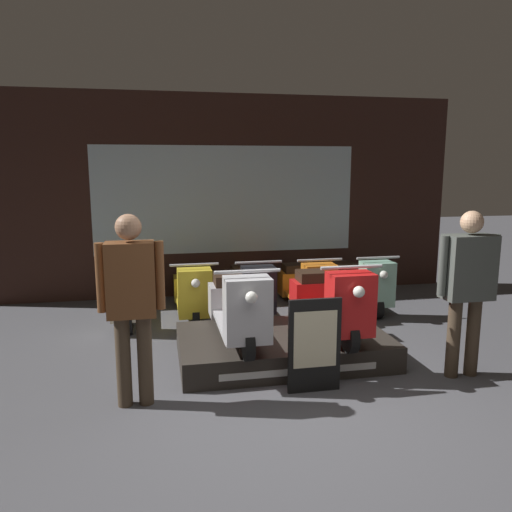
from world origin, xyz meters
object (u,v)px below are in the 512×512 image
price_sign_board (315,345)px  scooter_display_left (237,307)px  scooter_display_right (329,302)px  scooter_backrow_3 (306,287)px  scooter_backrow_0 (131,295)px  scooter_backrow_4 (359,284)px  scooter_backrow_1 (192,292)px  scooter_backrow_2 (250,289)px  person_right_browsing (468,279)px  person_left_browsing (131,296)px

price_sign_board → scooter_display_left: bearing=126.1°
scooter_display_right → scooter_backrow_3: bearing=80.8°
scooter_display_left → scooter_backrow_0: bearing=123.2°
scooter_backrow_4 → scooter_backrow_0: bearing=180.0°
scooter_backrow_1 → price_sign_board: size_ratio=1.90×
scooter_backrow_2 → person_right_browsing: size_ratio=1.02×
scooter_backrow_1 → person_right_browsing: bearing=-45.6°
scooter_backrow_3 → price_sign_board: bearing=-105.3°
scooter_backrow_4 → person_right_browsing: size_ratio=1.02×
scooter_backrow_2 → price_sign_board: size_ratio=1.90×
scooter_backrow_0 → person_right_browsing: size_ratio=1.02×
scooter_display_right → scooter_backrow_1: scooter_display_right is taller
scooter_display_right → scooter_backrow_1: 2.29m
person_right_browsing → price_sign_board: size_ratio=1.86×
scooter_backrow_0 → person_right_browsing: 4.26m
scooter_backrow_1 → scooter_display_left: bearing=-78.9°
scooter_backrow_0 → scooter_backrow_2: (1.66, 0.00, 0.00)m
scooter_display_left → scooter_backrow_4: size_ratio=1.00×
scooter_backrow_2 → person_right_browsing: 3.14m
scooter_display_left → price_sign_board: (0.59, -0.81, -0.17)m
scooter_backrow_4 → person_left_browsing: bearing=-141.0°
scooter_display_left → price_sign_board: bearing=-53.9°
scooter_backrow_1 → person_left_browsing: (-0.68, -2.57, 0.65)m
scooter_backrow_4 → person_right_browsing: bearing=-89.6°
scooter_backrow_1 → scooter_backrow_2: same height
scooter_backrow_0 → person_left_browsing: size_ratio=1.00×
price_sign_board → scooter_backrow_1: bearing=109.8°
scooter_backrow_2 → scooter_backrow_1: bearing=180.0°
scooter_backrow_1 → scooter_display_right: bearing=-53.0°
scooter_backrow_0 → person_left_browsing: bearing=-86.6°
scooter_backrow_1 → person_left_browsing: size_ratio=1.00×
person_right_browsing → scooter_backrow_2: bearing=123.2°
person_right_browsing → person_left_browsing: bearing=-180.0°
scooter_backrow_1 → person_right_browsing: size_ratio=1.02×
scooter_backrow_4 → person_right_browsing: person_right_browsing is taller
price_sign_board → person_left_browsing: bearing=178.0°
scooter_display_left → person_left_browsing: 1.33m
scooter_display_right → scooter_backrow_1: bearing=127.0°
scooter_backrow_4 → person_left_browsing: person_left_browsing is taller
scooter_backrow_1 → price_sign_board: price_sign_board is taller
scooter_backrow_3 → price_sign_board: 2.72m
scooter_backrow_3 → price_sign_board: size_ratio=1.90×
scooter_backrow_0 → scooter_backrow_3: bearing=0.0°
scooter_display_right → person_right_browsing: size_ratio=1.02×
scooter_backrow_4 → scooter_backrow_1: bearing=180.0°
scooter_backrow_1 → scooter_backrow_3: size_ratio=1.00×
scooter_display_left → scooter_backrow_2: 1.90m
price_sign_board → scooter_backrow_2: bearing=92.5°
scooter_backrow_4 → price_sign_board: price_sign_board is taller
scooter_backrow_3 → price_sign_board: (-0.72, -2.62, 0.11)m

